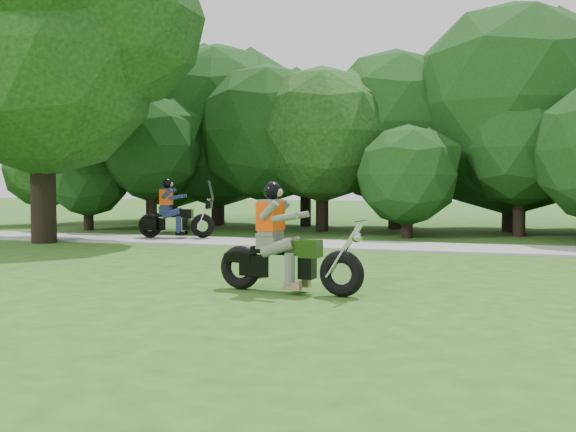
# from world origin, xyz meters

# --- Properties ---
(ground) EXTENTS (100.00, 100.00, 0.00)m
(ground) POSITION_xyz_m (0.00, 0.00, 0.00)
(ground) COLOR #285418
(ground) RESTS_ON ground
(walkway) EXTENTS (60.00, 2.20, 0.06)m
(walkway) POSITION_xyz_m (0.00, 8.00, 0.03)
(walkway) COLOR #989893
(walkway) RESTS_ON ground
(tree_line) EXTENTS (39.63, 11.54, 7.75)m
(tree_line) POSITION_xyz_m (2.15, 14.25, 3.60)
(tree_line) COLOR black
(tree_line) RESTS_ON ground
(big_tree_west) EXTENTS (8.64, 6.56, 9.96)m
(big_tree_west) POSITION_xyz_m (-10.54, 6.85, 5.76)
(big_tree_west) COLOR black
(big_tree_west) RESTS_ON ground
(chopper_motorcycle) EXTENTS (2.36, 0.73, 1.69)m
(chopper_motorcycle) POSITION_xyz_m (-1.79, 0.75, 0.62)
(chopper_motorcycle) COLOR black
(chopper_motorcycle) RESTS_ON ground
(touring_motorcycle) EXTENTS (2.25, 1.01, 1.73)m
(touring_motorcycle) POSITION_xyz_m (-7.53, 8.34, 0.69)
(touring_motorcycle) COLOR black
(touring_motorcycle) RESTS_ON walkway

